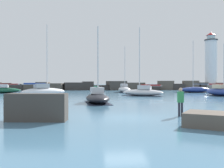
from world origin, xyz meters
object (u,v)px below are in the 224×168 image
(lighthouse, at_px, (211,64))
(sailboat_moored_5, at_px, (44,91))
(sailboat_moored_0, at_px, (97,97))
(sailboat_moored_1, at_px, (124,89))
(sailboat_moored_6, at_px, (195,90))
(sailboat_moored_4, at_px, (0,90))
(sailboat_moored_3, at_px, (221,92))
(sailboat_moored_2, at_px, (143,92))
(person_on_rocks, at_px, (181,100))

(lighthouse, xyz_separation_m, sailboat_moored_5, (-40.33, -28.69, -6.32))
(sailboat_moored_0, distance_m, sailboat_moored_1, 26.77)
(sailboat_moored_0, height_order, sailboat_moored_5, sailboat_moored_5)
(sailboat_moored_5, bearing_deg, sailboat_moored_6, 21.66)
(sailboat_moored_4, height_order, sailboat_moored_5, sailboat_moored_5)
(sailboat_moored_0, relative_size, sailboat_moored_5, 0.71)
(sailboat_moored_5, bearing_deg, sailboat_moored_3, -2.10)
(sailboat_moored_2, xyz_separation_m, sailboat_moored_6, (13.31, 11.42, -0.02))
(sailboat_moored_5, bearing_deg, sailboat_moored_1, 43.55)
(sailboat_moored_6, relative_size, person_on_rocks, 6.03)
(sailboat_moored_4, bearing_deg, sailboat_moored_5, -47.20)
(sailboat_moored_4, height_order, sailboat_moored_6, sailboat_moored_6)
(sailboat_moored_4, bearing_deg, sailboat_moored_0, -52.95)
(sailboat_moored_2, height_order, person_on_rocks, sailboat_moored_2)
(sailboat_moored_1, height_order, sailboat_moored_4, sailboat_moored_1)
(lighthouse, distance_m, sailboat_moored_5, 49.89)
(lighthouse, xyz_separation_m, sailboat_moored_0, (-32.59, -41.46, -6.49))
(sailboat_moored_1, bearing_deg, sailboat_moored_5, -136.45)
(lighthouse, bearing_deg, sailboat_moored_2, -131.24)
(lighthouse, bearing_deg, sailboat_moored_3, -113.77)
(sailboat_moored_1, bearing_deg, sailboat_moored_0, -103.42)
(sailboat_moored_3, bearing_deg, sailboat_moored_6, 84.85)
(sailboat_moored_5, bearing_deg, person_on_rocks, -61.29)
(sailboat_moored_5, distance_m, sailboat_moored_6, 30.51)
(sailboat_moored_3, height_order, sailboat_moored_5, sailboat_moored_5)
(sailboat_moored_5, bearing_deg, sailboat_moored_2, -0.59)
(sailboat_moored_1, height_order, sailboat_moored_2, sailboat_moored_2)
(sailboat_moored_1, height_order, sailboat_moored_5, sailboat_moored_5)
(sailboat_moored_4, height_order, person_on_rocks, sailboat_moored_4)
(sailboat_moored_2, bearing_deg, sailboat_moored_5, 179.41)
(sailboat_moored_0, height_order, sailboat_moored_6, sailboat_moored_6)
(sailboat_moored_6, xyz_separation_m, person_on_rocks, (-15.72, -34.33, 0.38))
(sailboat_moored_0, bearing_deg, sailboat_moored_4, 127.05)
(lighthouse, relative_size, sailboat_moored_0, 2.09)
(sailboat_moored_1, xyz_separation_m, person_on_rocks, (-1.32, -36.33, 0.31))
(sailboat_moored_1, distance_m, sailboat_moored_2, 13.46)
(sailboat_moored_5, distance_m, person_on_rocks, 26.30)
(lighthouse, distance_m, sailboat_moored_0, 53.14)
(sailboat_moored_3, relative_size, person_on_rocks, 4.56)
(sailboat_moored_1, distance_m, sailboat_moored_3, 19.50)
(sailboat_moored_3, bearing_deg, sailboat_moored_4, 162.06)
(sailboat_moored_4, distance_m, person_on_rocks, 41.23)
(sailboat_moored_1, xyz_separation_m, sailboat_moored_2, (1.10, -13.42, -0.05))
(sailboat_moored_0, bearing_deg, sailboat_moored_1, 76.58)
(sailboat_moored_0, distance_m, sailboat_moored_2, 14.59)
(sailboat_moored_4, relative_size, sailboat_moored_6, 0.80)
(sailboat_moored_1, bearing_deg, person_on_rocks, -92.08)
(sailboat_moored_4, distance_m, sailboat_moored_5, 15.22)
(sailboat_moored_1, height_order, person_on_rocks, sailboat_moored_1)
(person_on_rocks, bearing_deg, sailboat_moored_4, 123.87)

